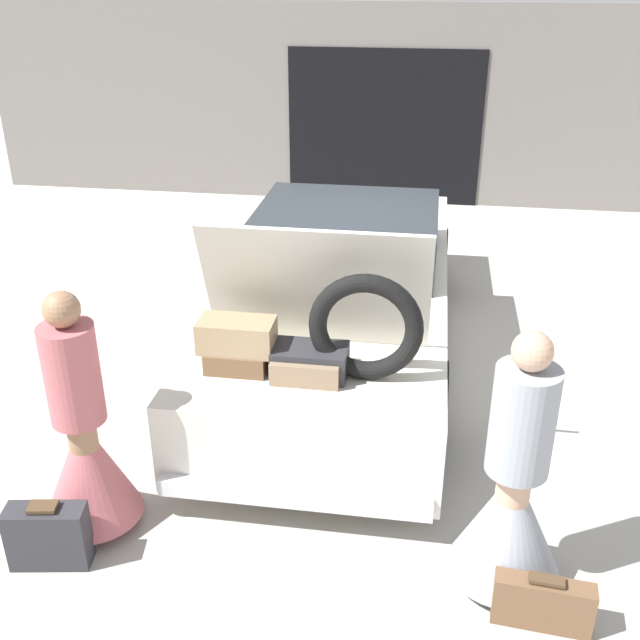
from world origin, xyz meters
TOP-DOWN VIEW (x-y plane):
  - ground_plane at (0.00, 0.00)m, footprint 40.00×40.00m
  - garage_wall_back at (0.00, 4.92)m, footprint 12.00×0.14m
  - car at (0.00, -0.01)m, footprint 1.89×4.94m
  - person_left at (-1.30, -2.57)m, footprint 0.63×0.63m
  - person_right at (1.30, -2.67)m, footprint 0.66×0.66m
  - suitcase_beside_left_person at (-1.41, -2.95)m, footprint 0.50×0.25m
  - suitcase_beside_right_person at (1.49, -2.99)m, footprint 0.55×0.17m

SIDE VIEW (x-z plane):
  - ground_plane at x=0.00m, z-range 0.00..0.00m
  - suitcase_beside_right_person at x=1.49m, z-range -0.01..0.33m
  - suitcase_beside_left_person at x=-1.41m, z-range -0.01..0.43m
  - person_right at x=1.30m, z-range -0.24..1.41m
  - person_left at x=-1.30m, z-range -0.24..1.41m
  - car at x=0.00m, z-range -0.29..1.49m
  - garage_wall_back at x=0.00m, z-range -0.01..2.79m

